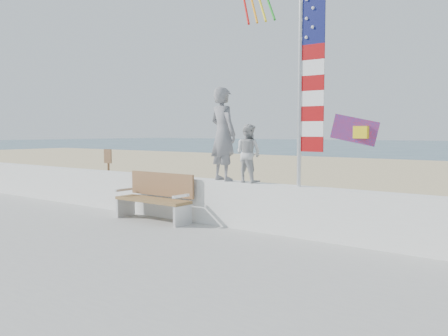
{
  "coord_description": "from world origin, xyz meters",
  "views": [
    {
      "loc": [
        5.75,
        -5.51,
        2.05
      ],
      "look_at": [
        0.2,
        1.8,
        1.35
      ],
      "focal_mm": 38.0,
      "sensor_mm": 36.0,
      "label": 1
    }
  ],
  "objects": [
    {
      "name": "child",
      "position": [
        0.63,
        2.0,
        1.64
      ],
      "size": [
        0.58,
        0.47,
        1.12
      ],
      "primitive_type": "imported",
      "rotation": [
        0.0,
        0.0,
        3.06
      ],
      "color": "beige",
      "rests_on": "seawall"
    },
    {
      "name": "sign",
      "position": [
        -5.48,
        3.59,
        0.94
      ],
      "size": [
        0.32,
        0.07,
        1.46
      ],
      "color": "brown",
      "rests_on": "sand"
    },
    {
      "name": "parafoil_kite",
      "position": [
        1.5,
        5.19,
        2.08
      ],
      "size": [
        1.14,
        0.68,
        0.77
      ],
      "color": "#F71B31",
      "rests_on": "ground"
    },
    {
      "name": "ground",
      "position": [
        0.0,
        0.0,
        0.0
      ],
      "size": [
        220.0,
        220.0,
        0.0
      ],
      "primitive_type": "plane",
      "color": "#315062",
      "rests_on": "ground"
    },
    {
      "name": "bench",
      "position": [
        -1.42,
        1.55,
        0.69
      ],
      "size": [
        1.8,
        0.57,
        1.0
      ],
      "color": "olive",
      "rests_on": "boardwalk"
    },
    {
      "name": "seawall",
      "position": [
        0.0,
        2.0,
        0.63
      ],
      "size": [
        30.0,
        0.35,
        0.9
      ],
      "primitive_type": "cube",
      "color": "white",
      "rests_on": "boardwalk"
    },
    {
      "name": "sand",
      "position": [
        0.0,
        9.0,
        0.04
      ],
      "size": [
        90.0,
        40.0,
        0.08
      ],
      "primitive_type": "cube",
      "color": "#CDB888",
      "rests_on": "ground"
    },
    {
      "name": "flag",
      "position": [
        1.85,
        2.0,
        2.99
      ],
      "size": [
        0.5,
        0.08,
        3.5
      ],
      "color": "silver",
      "rests_on": "seawall"
    },
    {
      "name": "adult",
      "position": [
        0.02,
        2.0,
        2.01
      ],
      "size": [
        0.77,
        0.61,
        1.85
      ],
      "primitive_type": "imported",
      "rotation": [
        0.0,
        0.0,
        2.86
      ],
      "color": "gray",
      "rests_on": "seawall"
    }
  ]
}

